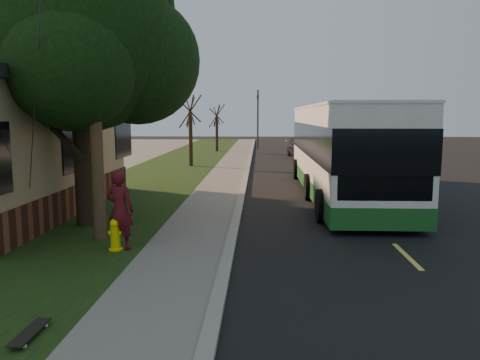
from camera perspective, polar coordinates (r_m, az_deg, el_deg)
name	(u,v)px	position (r m, az deg, el deg)	size (l,w,h in m)	color
ground	(229,254)	(10.77, -1.38, -9.04)	(120.00, 120.00, 0.00)	black
road	(335,188)	(20.78, 11.55, -0.94)	(8.00, 80.00, 0.01)	black
curb	(244,186)	(20.52, 0.46, -0.73)	(0.25, 80.00, 0.12)	gray
sidewalk	(221,186)	(20.58, -2.33, -0.77)	(2.00, 80.00, 0.08)	slate
grass_verge	(142,186)	(21.16, -11.82, -0.71)	(5.00, 80.00, 0.07)	black
fire_hydrant	(115,235)	(11.12, -14.96, -6.44)	(0.32, 0.32, 0.74)	yellow
utility_pole	(92,52)	(12.05, -17.56, 14.66)	(2.86, 3.21, 9.07)	#473321
leafy_tree	(82,40)	(13.96, -18.73, 15.85)	(6.30, 6.00, 7.80)	black
bare_tree_near	(191,132)	(28.60, -6.05, 5.87)	(1.38, 1.21, 4.31)	black
bare_tree_far	(217,129)	(40.46, -2.84, 6.27)	(1.38, 1.21, 4.03)	black
traffic_signal	(258,115)	(44.28, 2.18, 7.92)	(0.18, 0.22, 5.50)	#2D2D30
transit_bus	(341,148)	(18.64, 12.27, 3.83)	(3.00, 13.01, 3.52)	silver
skateboarder	(120,210)	(11.08, -14.42, -3.53)	(0.67, 0.44, 1.84)	#521017
skateboard_main	(30,333)	(7.45, -24.24, -16.60)	(0.22, 0.89, 0.08)	black
dumpster	(25,178)	(20.41, -24.78, 0.20)	(1.71, 1.53, 1.24)	#12301E
distant_car	(303,147)	(35.51, 7.63, 4.05)	(1.90, 4.71, 1.61)	black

